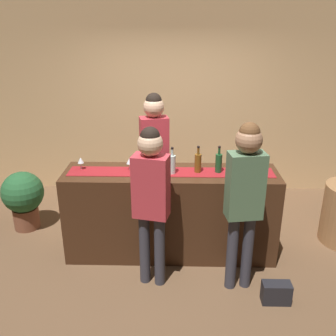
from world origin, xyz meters
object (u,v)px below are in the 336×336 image
at_px(wine_glass_mid_counter, 129,161).
at_px(customer_sipping, 245,190).
at_px(potted_plant_tall, 23,197).
at_px(handbag, 276,293).
at_px(wine_bottle_amber, 198,163).
at_px(wine_bottle_green, 219,163).
at_px(bartender, 154,147).
at_px(wine_glass_near_customer, 81,161).
at_px(wine_glass_far_end, 146,164).
at_px(wine_bottle_clear, 172,164).
at_px(customer_browsing, 151,192).

height_order(wine_glass_mid_counter, customer_sipping, customer_sipping).
xyz_separation_m(potted_plant_tall, handbag, (2.97, -1.37, -0.34)).
height_order(wine_bottle_amber, handbag, wine_bottle_amber).
height_order(wine_bottle_green, bartender, bartender).
distance_m(wine_bottle_green, wine_glass_mid_counter, 0.98).
height_order(wine_bottle_green, wine_glass_near_customer, wine_bottle_green).
xyz_separation_m(wine_glass_near_customer, wine_glass_far_end, (0.73, -0.08, 0.00)).
distance_m(wine_glass_near_customer, handbag, 2.47).
relative_size(wine_bottle_amber, bartender, 0.17).
distance_m(wine_bottle_clear, wine_glass_far_end, 0.29).
distance_m(wine_glass_near_customer, wine_glass_mid_counter, 0.55).
bearing_deg(wine_bottle_clear, wine_glass_near_customer, 174.49).
xyz_separation_m(bartender, handbag, (1.26, -1.43, -1.01)).
bearing_deg(wine_bottle_clear, potted_plant_tall, 163.92).
relative_size(wine_glass_mid_counter, customer_browsing, 0.08).
xyz_separation_m(wine_bottle_amber, customer_browsing, (-0.48, -0.57, -0.09)).
relative_size(wine_bottle_clear, wine_glass_mid_counter, 2.10).
relative_size(wine_glass_far_end, customer_browsing, 0.08).
height_order(wine_glass_far_end, bartender, bartender).
distance_m(wine_glass_mid_counter, bartender, 0.58).
relative_size(wine_glass_near_customer, handbag, 0.51).
relative_size(wine_glass_far_end, handbag, 0.51).
bearing_deg(customer_sipping, wine_bottle_amber, 115.30).
distance_m(wine_glass_near_customer, customer_sipping, 1.84).
relative_size(wine_glass_near_customer, potted_plant_tall, 0.18).
distance_m(wine_bottle_clear, wine_glass_mid_counter, 0.48).
distance_m(wine_bottle_clear, wine_bottle_amber, 0.29).
distance_m(wine_bottle_green, potted_plant_tall, 2.59).
bearing_deg(handbag, wine_glass_mid_counter, 149.18).
height_order(wine_bottle_green, wine_glass_far_end, wine_bottle_green).
bearing_deg(wine_bottle_clear, wine_glass_mid_counter, 169.08).
bearing_deg(wine_glass_near_customer, handbag, -23.83).
bearing_deg(bartender, wine_glass_far_end, 70.64).
relative_size(wine_bottle_amber, customer_browsing, 0.18).
xyz_separation_m(customer_sipping, potted_plant_tall, (-2.63, 1.13, -0.64)).
xyz_separation_m(wine_glass_near_customer, customer_browsing, (0.82, -0.62, -0.08)).
bearing_deg(wine_glass_mid_counter, wine_bottle_clear, -10.92).
xyz_separation_m(wine_glass_far_end, bartender, (0.06, 0.60, -0.01)).
distance_m(wine_glass_mid_counter, customer_browsing, 0.68).
relative_size(wine_bottle_clear, wine_bottle_amber, 1.00).
bearing_deg(wine_bottle_green, wine_bottle_clear, -174.17).
bearing_deg(wine_glass_mid_counter, customer_browsing, -65.66).
bearing_deg(potted_plant_tall, wine_glass_mid_counter, -17.70).
xyz_separation_m(wine_bottle_green, wine_bottle_amber, (-0.23, -0.00, 0.00)).
distance_m(wine_bottle_green, customer_browsing, 0.91).
xyz_separation_m(wine_bottle_green, wine_glass_near_customer, (-1.53, 0.05, -0.01)).
height_order(wine_glass_mid_counter, wine_glass_far_end, same).
bearing_deg(wine_glass_mid_counter, wine_glass_far_end, -21.87).
relative_size(customer_sipping, potted_plant_tall, 2.24).
distance_m(wine_glass_near_customer, customer_browsing, 1.04).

